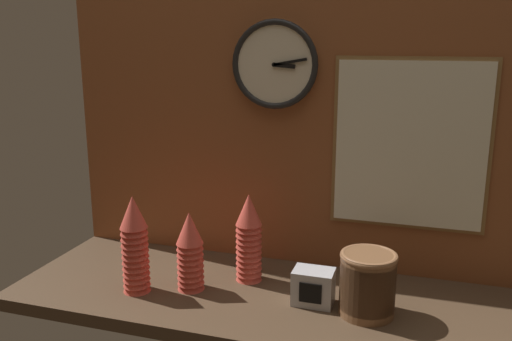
# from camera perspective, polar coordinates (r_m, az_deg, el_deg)

# --- Properties ---
(ground_plane) EXTENTS (1.60, 0.56, 0.04)m
(ground_plane) POSITION_cam_1_polar(r_m,az_deg,el_deg) (1.67, 2.19, -13.42)
(ground_plane) COLOR #4C3826
(wall_tiled_back) EXTENTS (1.60, 0.03, 1.05)m
(wall_tiled_back) POSITION_cam_1_polar(r_m,az_deg,el_deg) (1.76, 4.67, 6.58)
(wall_tiled_back) COLOR brown
(wall_tiled_back) RESTS_ON ground_plane
(cup_stack_center) EXTENTS (0.08, 0.08, 0.28)m
(cup_stack_center) POSITION_cam_1_polar(r_m,az_deg,el_deg) (1.69, -0.76, -7.08)
(cup_stack_center) COLOR #DB4C3D
(cup_stack_center) RESTS_ON ground_plane
(cup_stack_center_left) EXTENTS (0.08, 0.08, 0.24)m
(cup_stack_center_left) POSITION_cam_1_polar(r_m,az_deg,el_deg) (1.65, -6.96, -8.42)
(cup_stack_center_left) COLOR #DB4C3D
(cup_stack_center_left) RESTS_ON ground_plane
(cup_stack_left) EXTENTS (0.08, 0.08, 0.30)m
(cup_stack_left) POSITION_cam_1_polar(r_m,az_deg,el_deg) (1.66, -12.64, -7.59)
(cup_stack_left) COLOR #DB4C3D
(cup_stack_left) RESTS_ON ground_plane
(bowl_stack_right) EXTENTS (0.16, 0.16, 0.18)m
(bowl_stack_right) POSITION_cam_1_polar(r_m,az_deg,el_deg) (1.54, 11.66, -11.49)
(bowl_stack_right) COLOR brown
(bowl_stack_right) RESTS_ON ground_plane
(wall_clock) EXTENTS (0.28, 0.03, 0.28)m
(wall_clock) POSITION_cam_1_polar(r_m,az_deg,el_deg) (1.74, 1.99, 11.09)
(wall_clock) COLOR beige
(menu_board) EXTENTS (0.47, 0.01, 0.53)m
(menu_board) POSITION_cam_1_polar(r_m,az_deg,el_deg) (1.71, 15.88, 2.58)
(menu_board) COLOR olive
(napkin_dispenser) EXTENTS (0.12, 0.09, 0.10)m
(napkin_dispenser) POSITION_cam_1_polar(r_m,az_deg,el_deg) (1.59, 6.05, -12.09)
(napkin_dispenser) COLOR #B7B7BC
(napkin_dispenser) RESTS_ON ground_plane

